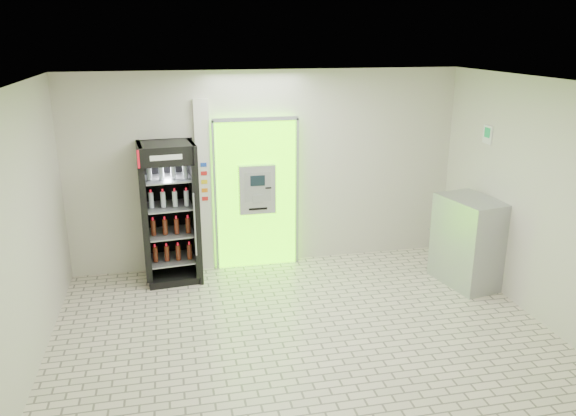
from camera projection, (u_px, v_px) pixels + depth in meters
name	position (u px, v px, depth m)	size (l,w,h in m)	color
ground	(306.00, 340.00, 6.70)	(6.00, 6.00, 0.00)	beige
room_shell	(308.00, 191.00, 6.15)	(6.00, 6.00, 6.00)	beige
atm_assembly	(256.00, 193.00, 8.56)	(1.30, 0.24, 2.33)	#5AFF00
pillar	(204.00, 187.00, 8.40)	(0.22, 0.11, 2.60)	silver
beverage_cooler	(170.00, 215.00, 8.12)	(0.83, 0.77, 2.04)	black
steel_cabinet	(469.00, 241.00, 8.05)	(0.82, 1.07, 1.28)	#A0A2A7
exit_sign	(488.00, 135.00, 7.97)	(0.02, 0.22, 0.26)	white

